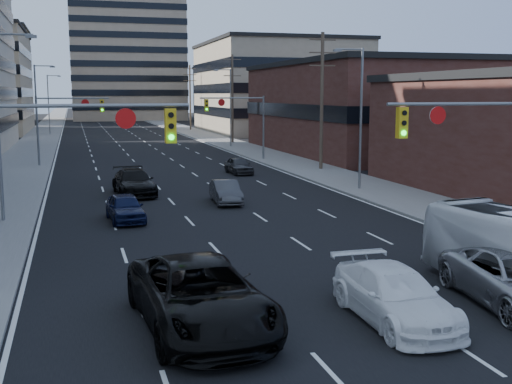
{
  "coord_description": "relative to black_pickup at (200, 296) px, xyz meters",
  "views": [
    {
      "loc": [
        -7.09,
        -12.45,
        6.15
      ],
      "look_at": [
        -0.01,
        12.39,
        2.2
      ],
      "focal_mm": 45.0,
      "sensor_mm": 36.0,
      "label": 1
    }
  ],
  "objects": [
    {
      "name": "ground",
      "position": [
        4.06,
        -3.56,
        -0.91
      ],
      "size": [
        400.0,
        400.0,
        0.0
      ],
      "primitive_type": "plane",
      "color": "black",
      "rests_on": "ground"
    },
    {
      "name": "road_surface",
      "position": [
        4.06,
        126.44,
        -0.9
      ],
      "size": [
        18.0,
        300.0,
        0.02
      ],
      "primitive_type": "cube",
      "color": "black",
      "rests_on": "ground"
    },
    {
      "name": "sidewalk_left",
      "position": [
        -7.44,
        126.44,
        -0.83
      ],
      "size": [
        5.0,
        300.0,
        0.15
      ],
      "primitive_type": "cube",
      "color": "slate",
      "rests_on": "ground"
    },
    {
      "name": "sidewalk_right",
      "position": [
        15.56,
        126.44,
        -0.83
      ],
      "size": [
        5.0,
        300.0,
        0.15
      ],
      "primitive_type": "cube",
      "color": "slate",
      "rests_on": "ground"
    },
    {
      "name": "storefront_right_mid",
      "position": [
        28.06,
        46.44,
        3.59
      ],
      "size": [
        20.0,
        30.0,
        9.0
      ],
      "primitive_type": "cube",
      "color": "#472119",
      "rests_on": "ground"
    },
    {
      "name": "office_right_far",
      "position": [
        29.06,
        84.44,
        6.09
      ],
      "size": [
        22.0,
        28.0,
        14.0
      ],
      "primitive_type": "cube",
      "color": "gray",
      "rests_on": "ground"
    },
    {
      "name": "bg_block_right",
      "position": [
        36.06,
        126.44,
        5.09
      ],
      "size": [
        22.0,
        22.0,
        12.0
      ],
      "primitive_type": "cube",
      "color": "gray",
      "rests_on": "ground"
    },
    {
      "name": "signal_near_left",
      "position": [
        -3.4,
        4.44,
        3.42
      ],
      "size": [
        6.59,
        0.33,
        6.0
      ],
      "color": "slate",
      "rests_on": "ground"
    },
    {
      "name": "signal_near_right",
      "position": [
        11.51,
        4.44,
        3.42
      ],
      "size": [
        6.59,
        0.33,
        6.0
      ],
      "color": "slate",
      "rests_on": "ground"
    },
    {
      "name": "signal_far_left",
      "position": [
        -3.63,
        41.44,
        3.39
      ],
      "size": [
        6.09,
        0.33,
        6.0
      ],
      "color": "slate",
      "rests_on": "ground"
    },
    {
      "name": "signal_far_right",
      "position": [
        11.74,
        41.44,
        3.39
      ],
      "size": [
        6.09,
        0.33,
        6.0
      ],
      "color": "slate",
      "rests_on": "ground"
    },
    {
      "name": "utility_pole_block",
      "position": [
        16.26,
        32.44,
        4.87
      ],
      "size": [
        2.2,
        0.28,
        11.0
      ],
      "color": "#4C3D2D",
      "rests_on": "ground"
    },
    {
      "name": "utility_pole_midblock",
      "position": [
        16.26,
        62.44,
        4.87
      ],
      "size": [
        2.2,
        0.28,
        11.0
      ],
      "color": "#4C3D2D",
      "rests_on": "ground"
    },
    {
      "name": "utility_pole_distant",
      "position": [
        16.26,
        92.44,
        4.87
      ],
      "size": [
        2.2,
        0.28,
        11.0
      ],
      "color": "#4C3D2D",
      "rests_on": "ground"
    },
    {
      "name": "streetlight_left_near",
      "position": [
        -6.28,
        16.44,
        4.14
      ],
      "size": [
        2.03,
        0.22,
        9.0
      ],
      "color": "slate",
      "rests_on": "ground"
    },
    {
      "name": "streetlight_left_mid",
      "position": [
        -6.28,
        51.44,
        4.14
      ],
      "size": [
        2.03,
        0.22,
        9.0
      ],
      "color": "slate",
      "rests_on": "ground"
    },
    {
      "name": "streetlight_left_far",
      "position": [
        -6.28,
        86.44,
        4.14
      ],
      "size": [
        2.03,
        0.22,
        9.0
      ],
      "color": "slate",
      "rests_on": "ground"
    },
    {
      "name": "streetlight_right_near",
      "position": [
        14.4,
        21.44,
        4.14
      ],
      "size": [
        2.03,
        0.22,
        9.0
      ],
      "color": "slate",
      "rests_on": "ground"
    },
    {
      "name": "streetlight_right_far",
      "position": [
        14.4,
        56.44,
        4.14
      ],
      "size": [
        2.03,
        0.22,
        9.0
      ],
      "color": "slate",
      "rests_on": "ground"
    },
    {
      "name": "black_pickup",
      "position": [
        0.0,
        0.0,
        0.0
      ],
      "size": [
        3.43,
        6.72,
        1.82
      ],
      "primitive_type": "imported",
      "rotation": [
        0.0,
        0.0,
        0.07
      ],
      "color": "black",
      "rests_on": "ground"
    },
    {
      "name": "white_van",
      "position": [
        5.19,
        -0.89,
        -0.17
      ],
      "size": [
        2.08,
        5.06,
        1.47
      ],
      "primitive_type": "imported",
      "rotation": [
        0.0,
        0.0,
        -0.0
      ],
      "color": "white",
      "rests_on": "ground"
    },
    {
      "name": "sedan_blue",
      "position": [
        -0.75,
        15.29,
        -0.23
      ],
      "size": [
        1.87,
        4.08,
        1.35
      ],
      "primitive_type": "imported",
      "rotation": [
        0.0,
        0.0,
        0.07
      ],
      "color": "black",
      "rests_on": "ground"
    },
    {
      "name": "sedan_grey_center",
      "position": [
        5.16,
        19.03,
        -0.26
      ],
      "size": [
        1.61,
        4.01,
        1.3
      ],
      "primitive_type": "imported",
      "rotation": [
        0.0,
        0.0,
        -0.06
      ],
      "color": "#3A3A3D",
      "rests_on": "ground"
    },
    {
      "name": "sedan_black_far",
      "position": [
        0.43,
        23.55,
        -0.12
      ],
      "size": [
        2.54,
        5.56,
        1.58
      ],
      "primitive_type": "imported",
      "rotation": [
        0.0,
        0.0,
        0.06
      ],
      "color": "black",
      "rests_on": "ground"
    },
    {
      "name": "sedan_grey_right",
      "position": [
        9.26,
        32.04,
        -0.25
      ],
      "size": [
        1.72,
        3.91,
        1.31
      ],
      "primitive_type": "imported",
      "rotation": [
        0.0,
        0.0,
        0.05
      ],
      "color": "#2E2F31",
      "rests_on": "ground"
    }
  ]
}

